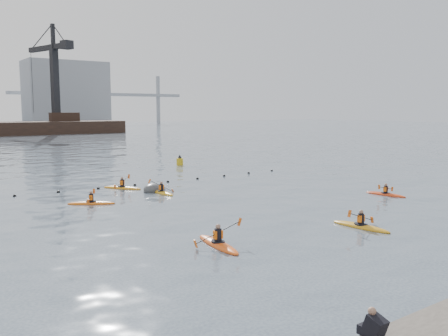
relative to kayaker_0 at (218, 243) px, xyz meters
The scene contains 10 objects.
ground 5.43m from the kayaker_0, 54.44° to the right, with size 400.00×400.00×0.00m, color #3C4657.
float_line 18.31m from the kayaker_0, 81.66° to the left, with size 33.24×0.73×0.24m.
kayaker_0 is the anchor object (origin of this frame).
kayaker_1 8.08m from the kayaker_0, 11.46° to the right, with size 2.31×3.42×1.21m.
kayaker_2 12.58m from the kayaker_0, 96.25° to the left, with size 2.96×2.11×0.99m.
kayaker_3 14.15m from the kayaker_0, 72.47° to the left, with size 2.15×3.09×1.25m.
kayaker_4 17.33m from the kayaker_0, 11.52° to the left, with size 2.05×3.11×0.99m.
kayaker_5 17.25m from the kayaker_0, 80.95° to the left, with size 2.45×3.03×1.11m.
mooring_buoy 15.29m from the kayaker_0, 73.61° to the left, with size 2.24×1.33×1.12m, color #3A3C3F.
nav_buoy 31.40m from the kayaker_0, 63.13° to the left, with size 0.72×0.72×1.32m.
Camera 1 is at (-14.95, -12.71, 6.12)m, focal length 38.00 mm.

